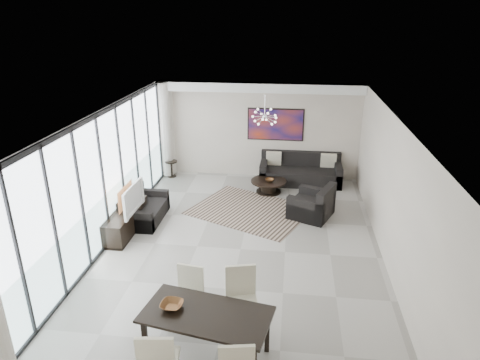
% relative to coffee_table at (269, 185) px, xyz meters
% --- Properties ---
extents(room_shell, '(6.00, 9.00, 2.90)m').
position_rel_coffee_table_xyz_m(room_shell, '(0.06, -3.21, 1.25)').
color(room_shell, '#A8A39B').
rests_on(room_shell, ground).
extents(window_wall, '(0.37, 8.95, 2.90)m').
position_rel_coffee_table_xyz_m(window_wall, '(-3.26, -3.21, 1.27)').
color(window_wall, white).
rests_on(window_wall, floor).
extents(soffit, '(5.98, 0.40, 0.26)m').
position_rel_coffee_table_xyz_m(soffit, '(-0.40, 1.09, 2.57)').
color(soffit, white).
rests_on(soffit, room_shell).
extents(painting, '(1.68, 0.04, 0.98)m').
position_rel_coffee_table_xyz_m(painting, '(0.10, 1.26, 1.45)').
color(painting, '#AE3418').
rests_on(painting, room_shell).
extents(chandelier, '(0.66, 0.66, 0.71)m').
position_rel_coffee_table_xyz_m(chandelier, '(-0.10, -0.71, 2.15)').
color(chandelier, silver).
rests_on(chandelier, room_shell).
extents(rug, '(3.45, 3.12, 0.01)m').
position_rel_coffee_table_xyz_m(rug, '(-0.40, -1.26, -0.19)').
color(rug, black).
rests_on(rug, floor).
extents(coffee_table, '(1.01, 1.01, 0.35)m').
position_rel_coffee_table_xyz_m(coffee_table, '(0.00, 0.00, 0.00)').
color(coffee_table, black).
rests_on(coffee_table, floor).
extents(bowl_coffee, '(0.26, 0.26, 0.08)m').
position_rel_coffee_table_xyz_m(bowl_coffee, '(0.03, -0.07, 0.19)').
color(bowl_coffee, brown).
rests_on(bowl_coffee, coffee_table).
extents(sofa_main, '(2.39, 0.98, 0.87)m').
position_rel_coffee_table_xyz_m(sofa_main, '(0.90, 0.87, 0.09)').
color(sofa_main, black).
rests_on(sofa_main, floor).
extents(loveseat, '(0.82, 1.46, 0.73)m').
position_rel_coffee_table_xyz_m(loveseat, '(-2.95, -2.10, 0.05)').
color(loveseat, black).
rests_on(loveseat, floor).
extents(armchair, '(1.24, 1.27, 0.83)m').
position_rel_coffee_table_xyz_m(armchair, '(1.18, -1.39, 0.09)').
color(armchair, black).
rests_on(armchair, floor).
extents(side_table, '(0.37, 0.37, 0.51)m').
position_rel_coffee_table_xyz_m(side_table, '(-3.05, 0.84, 0.14)').
color(side_table, black).
rests_on(side_table, floor).
extents(tv_console, '(0.49, 1.76, 0.55)m').
position_rel_coffee_table_xyz_m(tv_console, '(-3.16, -2.73, 0.08)').
color(tv_console, black).
rests_on(tv_console, floor).
extents(television, '(0.17, 1.12, 0.64)m').
position_rel_coffee_table_xyz_m(television, '(-3.00, -2.77, 0.67)').
color(television, gray).
rests_on(television, tv_console).
extents(dining_table, '(1.99, 1.25, 0.77)m').
position_rel_coffee_table_xyz_m(dining_table, '(-0.52, -6.31, 0.49)').
color(dining_table, black).
rests_on(dining_table, floor).
extents(dining_chair_sw, '(0.55, 0.55, 1.06)m').
position_rel_coffee_table_xyz_m(dining_chair_sw, '(-1.01, -7.08, 0.42)').
color(dining_chair_sw, beige).
rests_on(dining_chair_sw, floor).
extents(dining_chair_nw, '(0.51, 0.51, 0.97)m').
position_rel_coffee_table_xyz_m(dining_chair_nw, '(-0.98, -5.51, 0.36)').
color(dining_chair_nw, beige).
rests_on(dining_chair_nw, floor).
extents(dining_chair_ne, '(0.60, 0.60, 1.07)m').
position_rel_coffee_table_xyz_m(dining_chair_ne, '(-0.10, -5.57, 0.42)').
color(dining_chair_ne, beige).
rests_on(dining_chair_ne, floor).
extents(bowl_dining, '(0.36, 0.36, 0.08)m').
position_rel_coffee_table_xyz_m(bowl_dining, '(-1.05, -6.24, 0.61)').
color(bowl_dining, brown).
rests_on(bowl_dining, dining_table).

